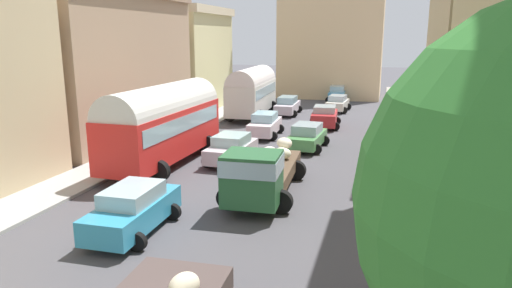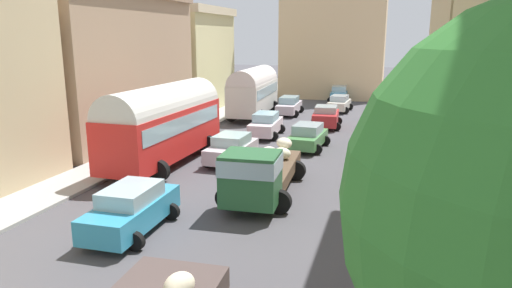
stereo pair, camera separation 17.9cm
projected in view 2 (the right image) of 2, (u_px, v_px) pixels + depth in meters
The scene contains 20 objects.
ground_plane at pixel (279, 147), 27.51m from camera, with size 154.00×154.00×0.00m, color #4B494E.
sidewalk_left at pixel (170, 138), 29.48m from camera, with size 2.50×70.00×0.14m, color #A6A7A3.
sidewalk_right at pixel (406, 154), 25.50m from camera, with size 2.50×70.00×0.14m, color #A09889.
building_left_2 at pixel (108, 65), 29.26m from camera, with size 6.00×13.63×9.29m.
building_left_3 at pixel (187, 59), 40.79m from camera, with size 6.40×9.05×8.92m.
building_right_2 at pixel (480, 44), 25.61m from camera, with size 4.61×12.17×12.01m.
distant_church at pixel (334, 28), 48.99m from camera, with size 10.64×7.89×20.05m.
parked_bus_1 at pixel (164, 121), 23.28m from camera, with size 3.44×8.98×4.10m.
parked_bus_2 at pixel (254, 90), 37.26m from camera, with size 3.51×8.31×4.00m.
cargo_truck_1 at pixel (261, 171), 18.32m from camera, with size 3.16×7.16×2.35m.
car_0 at pixel (308, 137), 26.78m from camera, with size 2.40×3.85×1.48m.
car_1 at pixel (326, 117), 33.12m from camera, with size 2.44×3.73×1.57m.
car_2 at pixel (339, 103), 40.15m from camera, with size 2.27×3.76×1.43m.
car_3 at pixel (339, 94), 46.11m from camera, with size 2.22×3.69×1.63m.
car_4 at pixel (132, 209), 15.38m from camera, with size 2.29×4.15×1.60m.
car_5 at pixel (232, 149), 23.78m from camera, with size 2.41×3.78×1.52m.
car_6 at pixel (266, 125), 30.17m from camera, with size 2.27×4.02×1.57m.
car_7 at pixel (289, 106), 38.57m from camera, with size 2.19×4.21×1.54m.
pedestrian_0 at pixel (433, 241), 12.45m from camera, with size 0.52×0.52×1.82m.
pedestrian_1 at pixel (425, 259), 11.44m from camera, with size 0.43×0.43×1.82m.
Camera 2 is at (6.19, 0.95, 6.44)m, focal length 32.19 mm.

